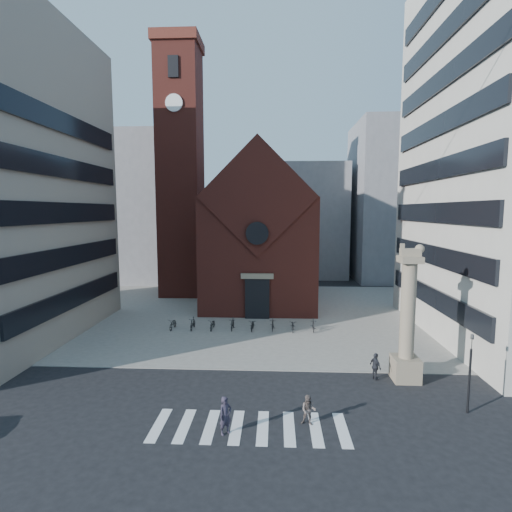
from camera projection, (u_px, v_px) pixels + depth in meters
The scene contains 21 objects.
ground at pixel (243, 399), 22.74m from camera, with size 120.00×120.00×0.00m, color black.
piazza at pixel (258, 313), 41.59m from camera, with size 46.00×30.00×0.05m, color gray.
zebra_crossing at pixel (250, 427), 19.73m from camera, with size 10.20×3.20×0.01m, color white, non-canonical shape.
church at pixel (260, 234), 46.68m from camera, with size 12.00×16.65×18.00m.
campanile at pixel (181, 169), 49.23m from camera, with size 5.50×5.50×31.20m.
bg_block_left at pixel (136, 208), 62.17m from camera, with size 16.00×14.00×22.00m, color gray.
bg_block_mid at pixel (301, 221), 66.07m from camera, with size 14.00×12.00×18.00m, color gray.
bg_block_right at pixel (406, 202), 61.97m from camera, with size 16.00×14.00×24.00m, color gray.
lion_column at pixel (407, 327), 24.83m from camera, with size 1.63×1.60×8.68m.
traffic_light at pixel (470, 371), 20.89m from camera, with size 0.13×0.16×4.30m.
pedestrian_0 at pixel (225, 415), 19.07m from camera, with size 0.67×0.44×1.85m, color #2C2736.
pedestrian_1 at pixel (308, 410), 19.90m from camera, with size 0.74×0.58×1.53m, color #5D504B.
pedestrian_2 at pixel (375, 366), 25.21m from camera, with size 1.01×0.42×1.73m, color #25272D.
scooter_0 at pixel (173, 324), 35.91m from camera, with size 0.64×1.83×0.96m, color black.
scooter_1 at pixel (193, 323), 35.81m from camera, with size 0.50×1.78×1.07m, color black.
scooter_2 at pixel (213, 324), 35.73m from camera, with size 0.64×1.83×0.96m, color black.
scooter_3 at pixel (233, 324), 35.64m from camera, with size 0.50×1.78×1.07m, color black.
scooter_4 at pixel (253, 325), 35.55m from camera, with size 0.64×1.83×0.96m, color black.
scooter_5 at pixel (273, 325), 35.46m from camera, with size 0.50×1.78×1.07m, color black.
scooter_6 at pixel (293, 325), 35.38m from camera, with size 0.64×1.83×0.96m, color black.
scooter_7 at pixel (313, 325), 35.28m from camera, with size 0.50×1.78×1.07m, color black.
Camera 1 is at (1.79, -21.60, 10.67)m, focal length 28.00 mm.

